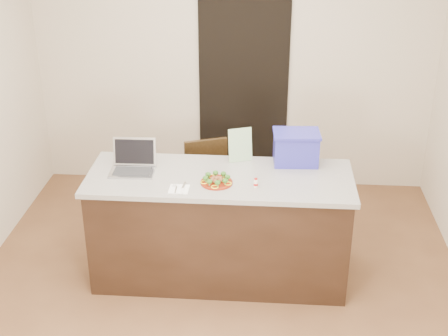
# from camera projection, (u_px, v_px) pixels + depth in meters

# --- Properties ---
(ground) EXTENTS (4.00, 4.00, 0.00)m
(ground) POSITION_uv_depth(u_px,v_px,m) (218.00, 293.00, 4.98)
(ground) COLOR brown
(ground) RESTS_ON ground
(room_shell) EXTENTS (4.00, 4.00, 4.00)m
(room_shell) POSITION_uv_depth(u_px,v_px,m) (217.00, 101.00, 4.28)
(room_shell) COLOR white
(room_shell) RESTS_ON ground
(doorway) EXTENTS (0.90, 0.02, 2.00)m
(doorway) POSITION_uv_depth(u_px,v_px,m) (243.00, 93.00, 6.32)
(doorway) COLOR black
(doorway) RESTS_ON ground
(island) EXTENTS (2.06, 0.76, 0.92)m
(island) POSITION_uv_depth(u_px,v_px,m) (220.00, 227.00, 5.01)
(island) COLOR black
(island) RESTS_ON ground
(plate) EXTENTS (0.24, 0.24, 0.02)m
(plate) POSITION_uv_depth(u_px,v_px,m) (217.00, 182.00, 4.69)
(plate) COLOR maroon
(plate) RESTS_ON island
(meatballs) EXTENTS (0.10, 0.10, 0.04)m
(meatballs) POSITION_uv_depth(u_px,v_px,m) (216.00, 179.00, 4.68)
(meatballs) COLOR brown
(meatballs) RESTS_ON plate
(broccoli) EXTENTS (0.21, 0.21, 0.04)m
(broccoli) POSITION_uv_depth(u_px,v_px,m) (217.00, 178.00, 4.67)
(broccoli) COLOR #235115
(broccoli) RESTS_ON plate
(pepper_rings) EXTENTS (0.24, 0.23, 0.01)m
(pepper_rings) POSITION_uv_depth(u_px,v_px,m) (217.00, 181.00, 4.69)
(pepper_rings) COLOR yellow
(pepper_rings) RESTS_ON plate
(napkin) EXTENTS (0.15, 0.15, 0.01)m
(napkin) POSITION_uv_depth(u_px,v_px,m) (179.00, 189.00, 4.60)
(napkin) COLOR white
(napkin) RESTS_ON island
(fork) EXTENTS (0.03, 0.13, 0.00)m
(fork) POSITION_uv_depth(u_px,v_px,m) (176.00, 188.00, 4.61)
(fork) COLOR silver
(fork) RESTS_ON napkin
(knife) EXTENTS (0.03, 0.20, 0.01)m
(knife) POSITION_uv_depth(u_px,v_px,m) (183.00, 189.00, 4.58)
(knife) COLOR white
(knife) RESTS_ON napkin
(yogurt_bottle) EXTENTS (0.03, 0.03, 0.07)m
(yogurt_bottle) POSITION_uv_depth(u_px,v_px,m) (256.00, 183.00, 4.63)
(yogurt_bottle) COLOR white
(yogurt_bottle) RESTS_ON island
(laptop) EXTENTS (0.34, 0.27, 0.24)m
(laptop) POSITION_uv_depth(u_px,v_px,m) (133.00, 162.00, 4.88)
(laptop) COLOR #AAABAF
(laptop) RESTS_ON island
(leaflet) EXTENTS (0.20, 0.11, 0.28)m
(leaflet) POSITION_uv_depth(u_px,v_px,m) (240.00, 145.00, 5.00)
(leaflet) COLOR white
(leaflet) RESTS_ON island
(blue_box) EXTENTS (0.38, 0.29, 0.27)m
(blue_box) POSITION_uv_depth(u_px,v_px,m) (296.00, 148.00, 4.96)
(blue_box) COLOR #2F2DA3
(blue_box) RESTS_ON island
(chair) EXTENTS (0.50, 0.51, 0.88)m
(chair) POSITION_uv_depth(u_px,v_px,m) (205.00, 183.00, 5.61)
(chair) COLOR #392511
(chair) RESTS_ON ground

